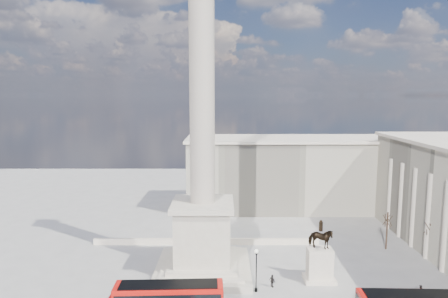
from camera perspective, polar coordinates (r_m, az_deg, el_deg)
ground at (r=58.37m, az=-3.25°, el=-19.12°), size 180.00×180.00×0.00m
nelsons_column at (r=58.65m, az=-3.07°, el=-5.53°), size 14.00×14.00×49.85m
balustrade_wall at (r=72.80m, az=-2.54°, el=-13.06°), size 40.00×0.60×1.10m
building_northeast at (r=95.28m, az=10.20°, el=-3.34°), size 51.00×17.00×16.60m
victorian_lamp at (r=55.86m, az=4.64°, el=-16.45°), size 0.51×0.51×5.93m
equestrian_statue at (r=60.31m, az=13.52°, el=-15.11°), size 4.36×3.27×8.99m
bare_tree_mid at (r=73.06m, az=27.32°, el=-9.78°), size 1.83×1.83×6.94m
bare_tree_far at (r=74.55m, az=22.33°, el=-9.20°), size 1.68×1.68×6.85m
pedestrian_standing at (r=60.93m, az=26.22°, el=-17.80°), size 0.98×0.83×1.79m
pedestrian_crossing at (r=58.31m, az=6.91°, el=-18.21°), size 0.99×1.11×1.81m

